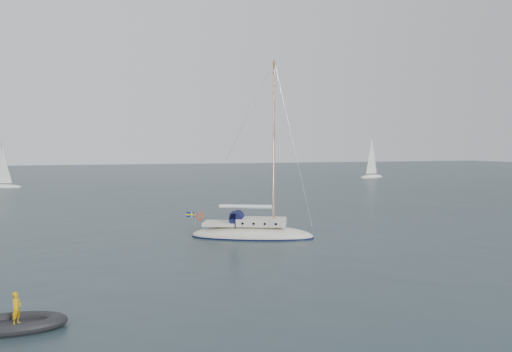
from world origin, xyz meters
name	(u,v)px	position (x,y,z in m)	size (l,w,h in m)	color
ground	(284,241)	(0.00, 0.00, 0.00)	(300.00, 300.00, 0.00)	black
sailboat	(252,224)	(-1.66, 1.72, 0.94)	(8.69, 2.61, 12.38)	beige
dinghy	(215,235)	(-4.00, 2.70, 0.16)	(2.58, 1.17, 0.37)	#49494D
rib	(10,324)	(-14.69, -11.90, 0.21)	(3.63, 1.65, 1.30)	black
distant_yacht_c	(2,167)	(-24.50, 53.08, 3.07)	(5.42, 2.89, 7.18)	white
distant_yacht_b	(372,158)	(41.50, 56.79, 3.83)	(6.76, 3.61, 8.96)	white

